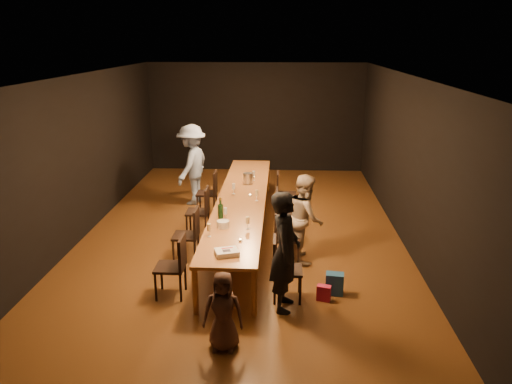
{
  "coord_description": "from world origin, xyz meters",
  "views": [
    {
      "loc": [
        0.74,
        -8.89,
        3.62
      ],
      "look_at": [
        0.29,
        -0.42,
        1.0
      ],
      "focal_mm": 35.0,
      "sensor_mm": 36.0,
      "label": 1
    }
  ],
  "objects_px": {
    "child": "(223,311)",
    "birthday_cake": "(227,252)",
    "chair_right_2": "(287,213)",
    "woman_tan": "(305,218)",
    "table": "(242,200)",
    "plate_stack": "(223,224)",
    "chair_left_1": "(186,235)",
    "chair_right_3": "(286,194)",
    "chair_right_1": "(287,237)",
    "champagne_bottle": "(221,208)",
    "woman_birthday": "(285,251)",
    "chair_left_3": "(207,193)",
    "man_blue": "(192,165)",
    "chair_left_0": "(170,266)",
    "ice_bucket": "(248,178)",
    "chair_left_2": "(197,211)",
    "chair_right_0": "(288,269)"
  },
  "relations": [
    {
      "from": "ice_bucket",
      "to": "chair_left_1",
      "type": "bearing_deg",
      "value": -112.32
    },
    {
      "from": "chair_right_1",
      "to": "champagne_bottle",
      "type": "relative_size",
      "value": 2.51
    },
    {
      "from": "chair_left_2",
      "to": "birthday_cake",
      "type": "bearing_deg",
      "value": -161.74
    },
    {
      "from": "chair_right_3",
      "to": "plate_stack",
      "type": "bearing_deg",
      "value": -20.4
    },
    {
      "from": "chair_right_2",
      "to": "woman_birthday",
      "type": "bearing_deg",
      "value": -0.92
    },
    {
      "from": "chair_left_3",
      "to": "plate_stack",
      "type": "bearing_deg",
      "value": -166.12
    },
    {
      "from": "chair_left_3",
      "to": "child",
      "type": "distance_m",
      "value": 4.95
    },
    {
      "from": "table",
      "to": "plate_stack",
      "type": "height_order",
      "value": "plate_stack"
    },
    {
      "from": "chair_right_2",
      "to": "woman_tan",
      "type": "distance_m",
      "value": 1.09
    },
    {
      "from": "chair_right_2",
      "to": "champagne_bottle",
      "type": "xyz_separation_m",
      "value": [
        -1.11,
        -1.14,
        0.47
      ]
    },
    {
      "from": "table",
      "to": "woman_birthday",
      "type": "height_order",
      "value": "woman_birthday"
    },
    {
      "from": "chair_right_2",
      "to": "man_blue",
      "type": "distance_m",
      "value": 2.87
    },
    {
      "from": "chair_right_2",
      "to": "chair_left_2",
      "type": "height_order",
      "value": "same"
    },
    {
      "from": "chair_left_3",
      "to": "chair_right_1",
      "type": "bearing_deg",
      "value": -144.69
    },
    {
      "from": "chair_left_0",
      "to": "chair_left_1",
      "type": "relative_size",
      "value": 1.0
    },
    {
      "from": "chair_right_0",
      "to": "champagne_bottle",
      "type": "height_order",
      "value": "champagne_bottle"
    },
    {
      "from": "chair_right_2",
      "to": "chair_right_3",
      "type": "relative_size",
      "value": 1.0
    },
    {
      "from": "table",
      "to": "chair_left_3",
      "type": "distance_m",
      "value": 1.49
    },
    {
      "from": "chair_right_1",
      "to": "chair_left_2",
      "type": "relative_size",
      "value": 1.0
    },
    {
      "from": "chair_left_2",
      "to": "champagne_bottle",
      "type": "bearing_deg",
      "value": -152.56
    },
    {
      "from": "chair_left_1",
      "to": "child",
      "type": "xyz_separation_m",
      "value": [
        0.92,
        -2.46,
        0.04
      ]
    },
    {
      "from": "chair_left_2",
      "to": "plate_stack",
      "type": "xyz_separation_m",
      "value": [
        0.68,
        -1.55,
        0.34
      ]
    },
    {
      "from": "plate_stack",
      "to": "chair_left_1",
      "type": "bearing_deg",
      "value": 152.96
    },
    {
      "from": "chair_right_1",
      "to": "birthday_cake",
      "type": "height_order",
      "value": "chair_right_1"
    },
    {
      "from": "chair_left_0",
      "to": "chair_left_1",
      "type": "bearing_deg",
      "value": 0.0
    },
    {
      "from": "child",
      "to": "birthday_cake",
      "type": "relative_size",
      "value": 2.66
    },
    {
      "from": "man_blue",
      "to": "champagne_bottle",
      "type": "bearing_deg",
      "value": 33.47
    },
    {
      "from": "chair_left_1",
      "to": "man_blue",
      "type": "height_order",
      "value": "man_blue"
    },
    {
      "from": "birthday_cake",
      "to": "chair_right_2",
      "type": "bearing_deg",
      "value": 53.22
    },
    {
      "from": "chair_left_1",
      "to": "woman_tan",
      "type": "relative_size",
      "value": 0.62
    },
    {
      "from": "chair_left_2",
      "to": "woman_tan",
      "type": "relative_size",
      "value": 0.62
    },
    {
      "from": "chair_left_1",
      "to": "champagne_bottle",
      "type": "bearing_deg",
      "value": -84.0
    },
    {
      "from": "chair_right_3",
      "to": "man_blue",
      "type": "height_order",
      "value": "man_blue"
    },
    {
      "from": "chair_right_2",
      "to": "woman_tan",
      "type": "relative_size",
      "value": 0.62
    },
    {
      "from": "plate_stack",
      "to": "champagne_bottle",
      "type": "distance_m",
      "value": 0.44
    },
    {
      "from": "chair_right_3",
      "to": "woman_tan",
      "type": "relative_size",
      "value": 0.62
    },
    {
      "from": "child",
      "to": "champagne_bottle",
      "type": "xyz_separation_m",
      "value": [
        -0.33,
        2.52,
        0.43
      ]
    },
    {
      "from": "table",
      "to": "man_blue",
      "type": "relative_size",
      "value": 3.32
    },
    {
      "from": "chair_right_3",
      "to": "table",
      "type": "bearing_deg",
      "value": -35.31
    },
    {
      "from": "chair_left_1",
      "to": "chair_left_3",
      "type": "relative_size",
      "value": 1.0
    },
    {
      "from": "child",
      "to": "champagne_bottle",
      "type": "height_order",
      "value": "champagne_bottle"
    },
    {
      "from": "table",
      "to": "plate_stack",
      "type": "xyz_separation_m",
      "value": [
        -0.17,
        -1.55,
        0.1
      ]
    },
    {
      "from": "birthday_cake",
      "to": "ice_bucket",
      "type": "relative_size",
      "value": 1.73
    },
    {
      "from": "man_blue",
      "to": "birthday_cake",
      "type": "bearing_deg",
      "value": 30.85
    },
    {
      "from": "chair_right_2",
      "to": "champagne_bottle",
      "type": "distance_m",
      "value": 1.66
    },
    {
      "from": "chair_right_1",
      "to": "woman_birthday",
      "type": "xyz_separation_m",
      "value": [
        -0.04,
        -1.46,
        0.39
      ]
    },
    {
      "from": "chair_right_2",
      "to": "woman_birthday",
      "type": "height_order",
      "value": "woman_birthday"
    },
    {
      "from": "woman_birthday",
      "to": "birthday_cake",
      "type": "height_order",
      "value": "woman_birthday"
    },
    {
      "from": "birthday_cake",
      "to": "ice_bucket",
      "type": "distance_m",
      "value": 3.57
    },
    {
      "from": "woman_birthday",
      "to": "child",
      "type": "bearing_deg",
      "value": 148.58
    }
  ]
}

